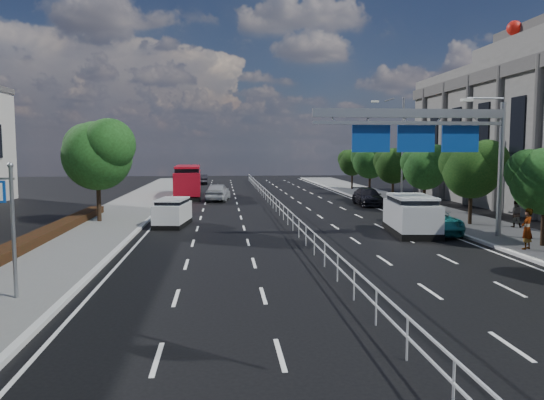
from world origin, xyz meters
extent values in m
plane|color=black|center=(0.00, 0.00, 0.00)|extent=(160.00, 160.00, 0.00)
cube|color=silver|center=(-9.00, 0.00, 0.07)|extent=(0.25, 140.00, 0.15)
cube|color=silver|center=(0.00, 22.50, 1.00)|extent=(0.05, 85.00, 0.05)
cube|color=silver|center=(0.00, 22.50, 0.55)|extent=(0.05, 85.00, 0.05)
cylinder|color=gray|center=(-10.50, 0.00, 2.10)|extent=(0.12, 0.12, 4.20)
sphere|color=gray|center=(-10.50, 0.00, 4.25)|extent=(0.18, 0.18, 0.18)
cylinder|color=gray|center=(10.60, 10.00, 3.60)|extent=(0.28, 0.28, 7.20)
cube|color=gray|center=(5.60, 10.00, 6.60)|extent=(10.20, 0.25, 0.45)
cube|color=gray|center=(5.60, 10.00, 6.10)|extent=(10.20, 0.18, 0.18)
cylinder|color=gray|center=(9.60, 10.00, 7.40)|extent=(2.00, 0.10, 0.10)
cube|color=silver|center=(8.60, 10.00, 7.30)|extent=(0.60, 0.25, 0.15)
cube|color=navy|center=(8.40, 10.18, 5.30)|extent=(2.00, 0.08, 1.40)
cube|color=white|center=(8.40, 10.23, 5.30)|extent=(1.80, 0.02, 1.20)
cube|color=navy|center=(6.00, 10.18, 5.30)|extent=(2.00, 0.08, 1.40)
cube|color=white|center=(6.00, 10.23, 5.30)|extent=(1.80, 0.02, 1.20)
cube|color=navy|center=(3.60, 10.18, 5.30)|extent=(2.00, 0.08, 1.40)
cube|color=white|center=(3.60, 10.23, 5.30)|extent=(1.80, 0.02, 1.20)
cylinder|color=gray|center=(10.80, 26.00, 4.50)|extent=(0.16, 0.16, 9.00)
cylinder|color=gray|center=(9.60, 26.00, 8.80)|extent=(0.10, 2.40, 0.10)
cube|color=silver|center=(8.40, 26.00, 8.65)|extent=(0.60, 0.25, 0.15)
cube|color=#4C4947|center=(16.90, 22.00, 10.60)|extent=(0.40, 36.00, 1.00)
sphere|color=#B2140C|center=(17.80, 22.00, 13.80)|extent=(1.10, 1.10, 1.10)
cylinder|color=black|center=(-12.00, 18.00, 1.75)|extent=(0.28, 0.28, 3.50)
sphere|color=#183812|center=(-12.00, 18.00, 4.34)|extent=(4.40, 4.40, 4.40)
sphere|color=#183812|center=(-11.12, 17.34, 5.04)|extent=(3.30, 3.30, 3.30)
sphere|color=#183812|center=(-12.77, 18.66, 4.90)|extent=(3.08, 3.08, 3.08)
cylinder|color=black|center=(11.20, 7.00, 1.30)|extent=(0.21, 0.21, 2.60)
sphere|color=#183812|center=(10.64, 7.48, 3.64)|extent=(2.24, 2.24, 2.24)
cylinder|color=black|center=(11.20, 14.50, 1.40)|extent=(0.22, 0.22, 2.80)
sphere|color=black|center=(11.20, 14.50, 3.47)|extent=(3.50, 3.50, 3.50)
sphere|color=black|center=(11.90, 13.97, 4.03)|extent=(2.62, 2.62, 2.62)
sphere|color=black|center=(10.59, 15.03, 3.92)|extent=(2.45, 2.45, 2.45)
cylinder|color=black|center=(11.20, 22.00, 1.35)|extent=(0.22, 0.22, 2.70)
sphere|color=#183812|center=(11.20, 22.00, 3.35)|extent=(3.30, 3.30, 3.30)
sphere|color=#183812|center=(11.86, 21.50, 3.89)|extent=(2.48, 2.48, 2.47)
sphere|color=#183812|center=(10.62, 22.50, 3.78)|extent=(2.31, 2.31, 2.31)
cylinder|color=black|center=(11.20, 29.50, 1.32)|extent=(0.21, 0.21, 2.65)
sphere|color=black|center=(11.20, 29.50, 3.29)|extent=(3.20, 3.20, 3.20)
sphere|color=black|center=(11.84, 29.02, 3.82)|extent=(2.40, 2.40, 2.40)
sphere|color=black|center=(10.64, 29.98, 3.71)|extent=(2.24, 2.24, 2.24)
cylinder|color=black|center=(11.20, 37.00, 1.43)|extent=(0.23, 0.23, 2.85)
sphere|color=#183812|center=(11.20, 37.00, 3.53)|extent=(3.60, 3.60, 3.60)
sphere|color=#183812|center=(11.92, 36.46, 4.10)|extent=(2.70, 2.70, 2.70)
sphere|color=#183812|center=(10.57, 37.54, 3.99)|extent=(2.52, 2.52, 2.52)
cylinder|color=black|center=(11.20, 44.50, 1.30)|extent=(0.21, 0.21, 2.60)
sphere|color=black|center=(11.20, 44.50, 3.22)|extent=(3.10, 3.10, 3.10)
sphere|color=black|center=(11.82, 44.03, 3.74)|extent=(2.32, 2.33, 2.32)
sphere|color=black|center=(10.66, 44.97, 3.64)|extent=(2.17, 2.17, 2.17)
cube|color=black|center=(-7.18, 16.34, 0.14)|extent=(2.24, 4.15, 0.28)
cube|color=silver|center=(-7.18, 16.34, 0.83)|extent=(2.19, 4.07, 1.17)
cube|color=black|center=(-7.18, 16.34, 1.41)|extent=(1.91, 2.98, 0.52)
cube|color=silver|center=(-7.18, 16.34, 1.67)|extent=(2.01, 3.22, 0.10)
cylinder|color=black|center=(-8.05, 15.17, 0.29)|extent=(0.32, 0.61, 0.58)
cylinder|color=black|center=(-6.66, 14.97, 0.29)|extent=(0.32, 0.61, 0.58)
cylinder|color=black|center=(-7.70, 17.70, 0.29)|extent=(0.32, 0.61, 0.58)
cylinder|color=black|center=(-6.31, 17.51, 0.29)|extent=(0.32, 0.61, 0.58)
cube|color=black|center=(-7.50, 36.90, 0.16)|extent=(2.86, 10.57, 0.31)
cube|color=maroon|center=(-7.50, 36.90, 1.50)|extent=(2.81, 10.36, 2.13)
cube|color=black|center=(-7.50, 36.90, 2.57)|extent=(2.51, 7.48, 0.94)
cube|color=maroon|center=(-7.50, 36.90, 3.04)|extent=(2.63, 8.10, 0.19)
cylinder|color=black|center=(-8.41, 33.47, 0.32)|extent=(0.30, 0.66, 0.65)
cylinder|color=black|center=(-6.35, 33.55, 0.32)|extent=(0.30, 0.66, 0.65)
cylinder|color=black|center=(-8.65, 40.26, 0.32)|extent=(0.30, 0.66, 0.65)
cylinder|color=black|center=(-6.59, 40.33, 0.32)|extent=(0.30, 0.66, 0.65)
imported|color=#AEB0B5|center=(-4.50, 32.64, 0.83)|extent=(2.57, 5.06, 1.65)
imported|color=black|center=(-6.80, 56.96, 0.66)|extent=(1.51, 4.07, 1.33)
cube|color=black|center=(6.50, 11.94, 0.18)|extent=(2.78, 5.45, 0.36)
cube|color=silver|center=(6.50, 11.94, 1.04)|extent=(2.73, 5.34, 1.48)
cube|color=black|center=(6.50, 11.94, 1.78)|extent=(2.40, 3.89, 0.65)
cube|color=silver|center=(6.50, 11.94, 2.11)|extent=(2.52, 4.21, 0.13)
cylinder|color=black|center=(5.41, 10.35, 0.37)|extent=(0.39, 0.77, 0.74)
cylinder|color=black|center=(7.22, 10.15, 0.37)|extent=(0.39, 0.77, 0.74)
cylinder|color=black|center=(5.78, 13.72, 0.37)|extent=(0.39, 0.77, 0.74)
cylinder|color=black|center=(7.59, 13.52, 0.37)|extent=(0.39, 0.77, 0.74)
imported|color=#18686E|center=(7.62, 12.00, 0.74)|extent=(2.67, 5.43, 1.48)
imported|color=black|center=(8.30, 27.26, 0.72)|extent=(2.21, 5.04, 1.44)
imported|color=gray|center=(9.88, 6.16, 1.09)|extent=(0.83, 0.78, 1.91)
imported|color=gray|center=(13.22, 12.92, 0.94)|extent=(0.96, 0.86, 1.61)
camera|label=1|loc=(-4.10, -16.78, 4.72)|focal=35.00mm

